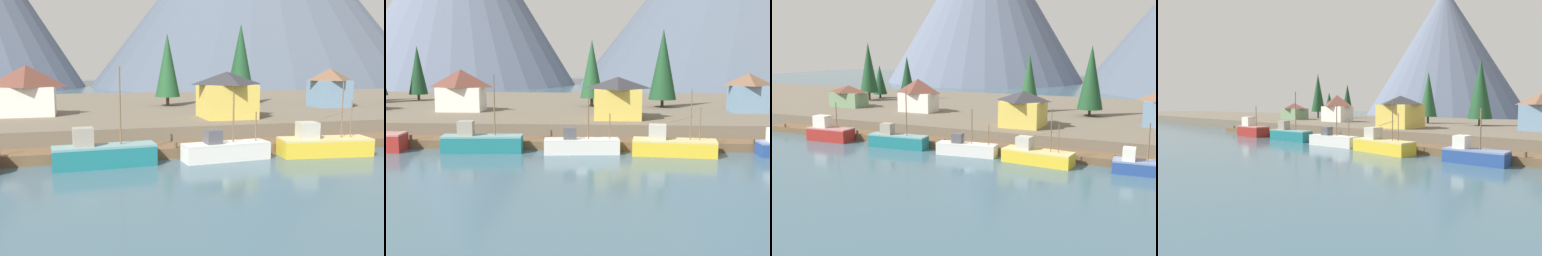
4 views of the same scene
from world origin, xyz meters
TOP-DOWN VIEW (x-y plane):
  - ground_plane at (0.00, 20.00)m, footprint 400.00×400.00m
  - dock at (0.00, 1.99)m, footprint 80.00×4.00m
  - shoreline_bank at (0.00, 32.00)m, footprint 400.00×56.00m
  - mountain_west_peak at (-56.34, 141.16)m, footprint 91.33×91.33m
  - fishing_boat_red at (-23.97, -1.86)m, footprint 7.48×3.40m
  - fishing_boat_teal at (-11.00, -1.67)m, footprint 9.24×3.06m
  - fishing_boat_white at (0.45, -1.71)m, footprint 8.61×3.15m
  - fishing_boat_yellow at (10.64, -2.07)m, footprint 9.35×3.87m
  - fishing_boat_blue at (23.25, -1.60)m, footprint 6.88×2.91m
  - house_blue at (24.59, 19.85)m, footprint 5.51×5.03m
  - house_white at (-19.39, 18.45)m, footprint 7.19×4.57m
  - house_green at (-36.86, 18.66)m, footprint 7.30×4.71m
  - house_yellow at (4.72, 10.64)m, footprint 6.52×6.57m
  - conifer_near_left at (-41.07, 35.80)m, footprint 3.55×3.55m
  - conifer_mid_left at (0.54, 27.13)m, footprint 3.87×3.87m
  - conifer_back_left at (-40.29, 30.38)m, footprint 4.30×4.30m
  - conifer_back_right at (12.36, 26.38)m, footprint 4.60×4.60m
  - conifer_centre at (-33.35, 36.42)m, footprint 3.58×3.58m

SIDE VIEW (x-z plane):
  - ground_plane at x=0.00m, z-range -1.00..0.00m
  - dock at x=0.00m, z-range -0.30..1.30m
  - fishing_boat_white at x=0.45m, z-range -2.31..4.24m
  - fishing_boat_blue at x=23.25m, z-range -2.07..4.08m
  - fishing_boat_yellow at x=10.64m, z-range -2.59..4.75m
  - fishing_boat_teal at x=-11.00m, z-range -3.29..5.60m
  - shoreline_bank at x=0.00m, z-range 0.00..2.50m
  - fishing_boat_red at x=-23.97m, z-range -1.79..4.51m
  - house_green at x=-36.86m, z-range 2.55..7.13m
  - house_yellow at x=4.72m, z-range 2.56..8.22m
  - house_blue at x=24.59m, z-range 2.56..8.48m
  - house_white at x=-19.39m, z-range 2.58..9.04m
  - conifer_near_left at x=-41.07m, z-range 3.00..11.21m
  - conifer_centre at x=-33.35m, z-range 3.10..13.59m
  - conifer_mid_left at x=0.54m, z-range 3.22..14.51m
  - conifer_back_right at x=12.36m, z-range 3.15..16.07m
  - conifer_back_left at x=-40.29m, z-range 3.47..17.25m
  - mountain_west_peak at x=-56.34m, z-range 0.00..74.38m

